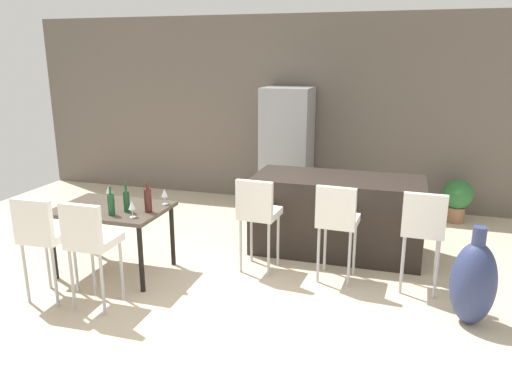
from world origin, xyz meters
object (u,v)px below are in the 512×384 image
(dining_chair_near, at_px, (42,232))
(wine_glass_left, at_px, (164,193))
(bar_chair_left, at_px, (258,210))
(wine_glass_right, at_px, (109,189))
(wine_glass_far, at_px, (132,205))
(refrigerator, at_px, (287,149))
(bar_chair_right, at_px, (423,226))
(potted_plant, at_px, (457,197))
(kitchen_island, at_px, (337,215))
(dining_chair_far, at_px, (90,238))
(wine_bottle_near, at_px, (148,200))
(floor_vase, at_px, (473,283))
(bar_chair_middle, at_px, (337,218))
(dining_table, at_px, (112,214))
(wine_bottle_middle, at_px, (126,201))
(wine_bottle_end, at_px, (111,204))

(dining_chair_near, relative_size, wine_glass_left, 6.03)
(bar_chair_left, height_order, wine_glass_right, bar_chair_left)
(wine_glass_right, xyz_separation_m, wine_glass_far, (0.55, -0.45, 0.00))
(wine_glass_far, distance_m, refrigerator, 3.22)
(bar_chair_right, bearing_deg, potted_plant, 77.32)
(bar_chair_left, height_order, bar_chair_right, same)
(kitchen_island, xyz_separation_m, dining_chair_far, (-1.96, -2.05, 0.24))
(kitchen_island, height_order, refrigerator, refrigerator)
(wine_glass_right, distance_m, wine_glass_far, 0.72)
(wine_glass_far, relative_size, potted_plant, 0.28)
(wine_bottle_near, relative_size, floor_vase, 0.35)
(kitchen_island, bearing_deg, dining_chair_far, -133.70)
(dining_chair_near, bearing_deg, wine_glass_left, 53.80)
(kitchen_island, height_order, wine_bottle_near, wine_bottle_near)
(potted_plant, bearing_deg, kitchen_island, -133.06)
(bar_chair_middle, xyz_separation_m, wine_glass_far, (-1.94, -0.70, 0.17))
(wine_glass_left, bearing_deg, dining_table, -152.42)
(wine_bottle_near, height_order, floor_vase, wine_bottle_near)
(dining_table, distance_m, dining_chair_far, 0.81)
(dining_chair_near, height_order, potted_plant, dining_chair_near)
(bar_chair_right, relative_size, wine_glass_far, 6.03)
(refrigerator, bearing_deg, bar_chair_left, -83.81)
(potted_plant, bearing_deg, bar_chair_middle, -119.75)
(wine_bottle_middle, height_order, wine_glass_left, wine_bottle_middle)
(refrigerator, xyz_separation_m, potted_plant, (2.48, -0.01, -0.55))
(kitchen_island, relative_size, wine_glass_left, 11.33)
(kitchen_island, relative_size, dining_table, 1.71)
(dining_chair_far, distance_m, wine_bottle_end, 0.57)
(kitchen_island, bearing_deg, wine_bottle_end, -143.80)
(kitchen_island, height_order, wine_bottle_middle, wine_bottle_middle)
(kitchen_island, height_order, bar_chair_right, bar_chair_right)
(wine_glass_right, distance_m, floor_vase, 3.80)
(bar_chair_left, bearing_deg, wine_bottle_middle, -155.80)
(kitchen_island, height_order, floor_vase, kitchen_island)
(bar_chair_right, relative_size, floor_vase, 1.16)
(bar_chair_left, height_order, refrigerator, refrigerator)
(refrigerator, distance_m, potted_plant, 2.54)
(wine_bottle_middle, relative_size, wine_glass_left, 1.81)
(wine_glass_far, bearing_deg, dining_table, 148.77)
(wine_bottle_near, bearing_deg, bar_chair_left, 26.14)
(dining_table, bearing_deg, kitchen_island, 30.02)
(bar_chair_middle, bearing_deg, wine_bottle_near, -164.96)
(bar_chair_middle, bearing_deg, wine_glass_right, -174.35)
(dining_chair_near, bearing_deg, bar_chair_left, 35.35)
(wine_glass_left, bearing_deg, kitchen_island, 30.69)
(wine_bottle_end, height_order, refrigerator, refrigerator)
(kitchen_island, xyz_separation_m, bar_chair_middle, (0.11, -0.82, 0.24))
(dining_chair_far, relative_size, wine_bottle_end, 3.50)
(dining_chair_near, height_order, wine_glass_right, dining_chair_near)
(dining_chair_near, height_order, floor_vase, dining_chair_near)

